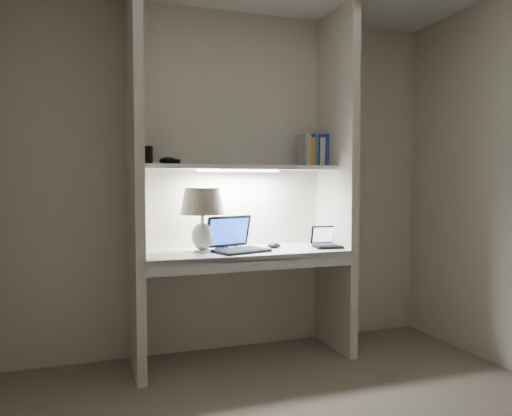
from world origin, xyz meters
name	(u,v)px	position (x,y,z in m)	size (l,w,h in m)	color
back_wall	(232,182)	(0.00, 1.50, 1.25)	(3.20, 0.01, 2.50)	beige
alcove_panel_left	(135,181)	(-0.73, 1.23, 1.25)	(0.06, 0.55, 2.50)	beige
alcove_panel_right	(336,182)	(0.73, 1.23, 1.25)	(0.06, 0.55, 2.50)	beige
desk	(243,253)	(0.00, 1.23, 0.75)	(1.40, 0.55, 0.04)	white
desk_apron	(255,263)	(0.00, 0.96, 0.72)	(1.46, 0.03, 0.10)	silver
shelf	(239,167)	(0.00, 1.32, 1.35)	(1.40, 0.36, 0.03)	silver
strip_light	(239,171)	(0.00, 1.32, 1.33)	(0.60, 0.04, 0.01)	white
table_lamp	(202,209)	(-0.29, 1.21, 1.07)	(0.30, 0.30, 0.44)	white
laptop_main	(236,243)	(-0.06, 1.21, 0.82)	(0.43, 0.40, 0.24)	black
laptop_netbook	(329,242)	(0.65, 1.17, 0.81)	(0.26, 0.24, 0.15)	black
speaker	(232,237)	(-0.01, 1.45, 0.84)	(0.10, 0.07, 0.14)	silver
mouse	(274,246)	(0.24, 1.25, 0.79)	(0.10, 0.06, 0.04)	black
cable_coil	(223,248)	(-0.11, 1.35, 0.78)	(0.10, 0.10, 0.01)	black
sticky_note	(192,251)	(-0.35, 1.27, 0.77)	(0.08, 0.08, 0.00)	#ECF333
book_row	(315,151)	(0.62, 1.36, 1.48)	(0.23, 0.16, 0.24)	white
shelf_box	(147,155)	(-0.64, 1.36, 1.43)	(0.07, 0.05, 0.12)	black
shelf_gadget	(168,161)	(-0.49, 1.38, 1.39)	(0.12, 0.09, 0.05)	black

